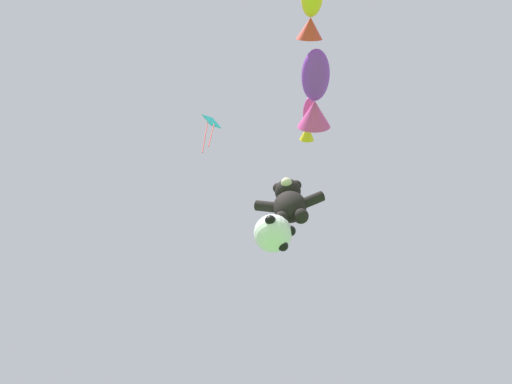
{
  "coord_description": "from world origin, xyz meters",
  "views": [
    {
      "loc": [
        2.12,
        -1.55,
        1.05
      ],
      "look_at": [
        1.14,
        4.24,
        11.23
      ],
      "focal_mm": 28.0,
      "sensor_mm": 36.0,
      "label": 1
    }
  ],
  "objects_px": {
    "fish_kite_violet": "(315,95)",
    "fish_kite_goldfin": "(311,12)",
    "fish_kite_magenta": "(308,122)",
    "teddy_bear_kite": "(289,202)",
    "soccer_ball_kite": "(273,233)",
    "diamond_kite": "(211,126)"
  },
  "relations": [
    {
      "from": "fish_kite_magenta",
      "to": "fish_kite_goldfin",
      "type": "relative_size",
      "value": 0.89
    },
    {
      "from": "fish_kite_magenta",
      "to": "fish_kite_violet",
      "type": "xyz_separation_m",
      "value": [
        0.22,
        -1.27,
        -1.08
      ]
    },
    {
      "from": "fish_kite_magenta",
      "to": "fish_kite_goldfin",
      "type": "height_order",
      "value": "fish_kite_magenta"
    },
    {
      "from": "teddy_bear_kite",
      "to": "fish_kite_goldfin",
      "type": "bearing_deg",
      "value": -73.71
    },
    {
      "from": "fish_kite_magenta",
      "to": "fish_kite_goldfin",
      "type": "bearing_deg",
      "value": -83.82
    },
    {
      "from": "fish_kite_violet",
      "to": "fish_kite_goldfin",
      "type": "distance_m",
      "value": 2.42
    },
    {
      "from": "teddy_bear_kite",
      "to": "diamond_kite",
      "type": "xyz_separation_m",
      "value": [
        -2.45,
        -1.71,
        3.25
      ]
    },
    {
      "from": "teddy_bear_kite",
      "to": "fish_kite_magenta",
      "type": "xyz_separation_m",
      "value": [
        1.07,
        -1.38,
        2.94
      ]
    },
    {
      "from": "fish_kite_magenta",
      "to": "fish_kite_goldfin",
      "type": "distance_m",
      "value": 3.7
    },
    {
      "from": "soccer_ball_kite",
      "to": "fish_kite_goldfin",
      "type": "distance_m",
      "value": 6.67
    },
    {
      "from": "fish_kite_violet",
      "to": "fish_kite_goldfin",
      "type": "xyz_separation_m",
      "value": [
        0.17,
        -2.36,
        0.5
      ]
    },
    {
      "from": "teddy_bear_kite",
      "to": "diamond_kite",
      "type": "relative_size",
      "value": 0.79
    },
    {
      "from": "teddy_bear_kite",
      "to": "diamond_kite",
      "type": "distance_m",
      "value": 4.42
    },
    {
      "from": "soccer_ball_kite",
      "to": "fish_kite_goldfin",
      "type": "height_order",
      "value": "fish_kite_goldfin"
    },
    {
      "from": "fish_kite_violet",
      "to": "teddy_bear_kite",
      "type": "bearing_deg",
      "value": 116.04
    },
    {
      "from": "teddy_bear_kite",
      "to": "soccer_ball_kite",
      "type": "height_order",
      "value": "teddy_bear_kite"
    },
    {
      "from": "fish_kite_goldfin",
      "to": "diamond_kite",
      "type": "distance_m",
      "value": 5.2
    },
    {
      "from": "fish_kite_violet",
      "to": "fish_kite_goldfin",
      "type": "bearing_deg",
      "value": -85.88
    },
    {
      "from": "fish_kite_magenta",
      "to": "fish_kite_violet",
      "type": "distance_m",
      "value": 1.68
    },
    {
      "from": "fish_kite_magenta",
      "to": "soccer_ball_kite",
      "type": "bearing_deg",
      "value": 137.99
    },
    {
      "from": "fish_kite_goldfin",
      "to": "diamond_kite",
      "type": "bearing_deg",
      "value": 139.89
    },
    {
      "from": "teddy_bear_kite",
      "to": "fish_kite_goldfin",
      "type": "relative_size",
      "value": 1.22
    }
  ]
}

